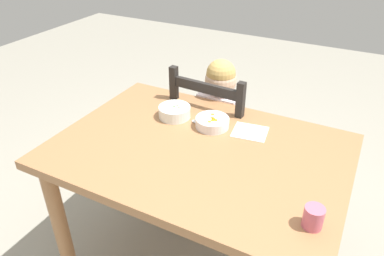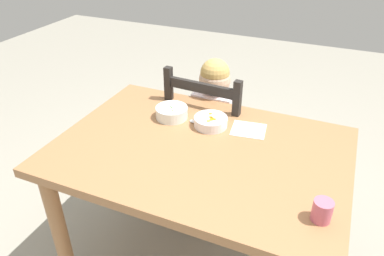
# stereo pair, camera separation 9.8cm
# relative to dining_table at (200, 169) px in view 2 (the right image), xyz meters

# --- Properties ---
(dining_table) EXTENTS (1.23, 0.86, 0.77)m
(dining_table) POSITION_rel_dining_table_xyz_m (0.00, 0.00, 0.00)
(dining_table) COLOR #9F6D44
(dining_table) RESTS_ON ground
(dining_chair) EXTENTS (0.44, 0.44, 0.95)m
(dining_chair) POSITION_rel_dining_table_xyz_m (-0.13, 0.48, -0.19)
(dining_chair) COLOR black
(dining_chair) RESTS_ON ground
(child_figure) EXTENTS (0.32, 0.31, 0.97)m
(child_figure) POSITION_rel_dining_table_xyz_m (-0.12, 0.47, -0.01)
(child_figure) COLOR white
(child_figure) RESTS_ON ground
(bowl_of_peas) EXTENTS (0.15, 0.15, 0.06)m
(bowl_of_peas) POSITION_rel_dining_table_xyz_m (-0.22, 0.18, 0.15)
(bowl_of_peas) COLOR white
(bowl_of_peas) RESTS_ON dining_table
(bowl_of_carrots) EXTENTS (0.16, 0.16, 0.05)m
(bowl_of_carrots) POSITION_rel_dining_table_xyz_m (-0.02, 0.18, 0.14)
(bowl_of_carrots) COLOR white
(bowl_of_carrots) RESTS_ON dining_table
(spoon) EXTENTS (0.14, 0.03, 0.01)m
(spoon) POSITION_rel_dining_table_xyz_m (-0.09, 0.18, 0.12)
(spoon) COLOR silver
(spoon) RESTS_ON dining_table
(drinking_cup) EXTENTS (0.07, 0.07, 0.08)m
(drinking_cup) POSITION_rel_dining_table_xyz_m (0.52, -0.23, 0.16)
(drinking_cup) COLOR #CD6079
(drinking_cup) RESTS_ON dining_table
(paper_napkin) EXTENTS (0.17, 0.16, 0.00)m
(paper_napkin) POSITION_rel_dining_table_xyz_m (0.15, 0.22, 0.12)
(paper_napkin) COLOR white
(paper_napkin) RESTS_ON dining_table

